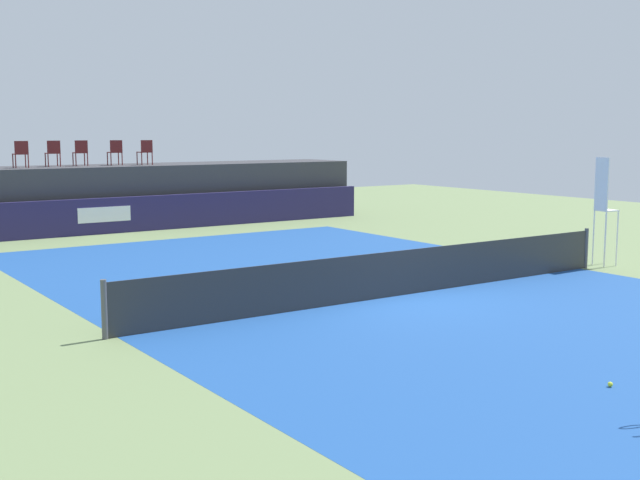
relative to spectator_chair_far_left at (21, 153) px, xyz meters
name	(u,v)px	position (x,y,z in m)	size (l,w,h in m)	color
ground_plane	(314,275)	(3.56, -12.01, -2.69)	(48.00, 48.00, 0.00)	#6B7F51
court_inner	(395,296)	(3.56, -15.01, -2.69)	(12.00, 22.00, 0.00)	#1C478C
sponsor_wall	(142,214)	(3.56, -1.51, -2.09)	(18.00, 0.22, 1.20)	#231E4C
spectator_platform	(123,196)	(3.56, 0.29, -1.59)	(18.00, 2.80, 2.20)	#38383D
spectator_chair_far_left	(21,153)	(0.00, 0.00, 0.00)	(0.45, 0.45, 0.89)	#561919
spectator_chair_left	(53,152)	(1.17, 0.37, 0.00)	(0.46, 0.46, 0.89)	#561919
spectator_chair_center	(81,152)	(2.14, 0.44, 0.00)	(0.47, 0.47, 0.89)	#561919
spectator_chair_right	(115,151)	(3.33, 0.27, 0.00)	(0.46, 0.46, 0.89)	#561919
spectator_chair_far_right	(145,151)	(4.33, -0.06, 0.00)	(0.45, 0.45, 0.89)	#561919
umpire_chair	(604,204)	(10.41, -15.00, -1.11)	(0.50, 0.50, 2.76)	white
tennis_net	(395,274)	(3.56, -15.01, -2.22)	(12.40, 0.02, 0.95)	#2D2D2D
net_post_near	(104,309)	(-2.64, -15.01, -2.19)	(0.10, 0.10, 1.00)	#4C4C51
net_post_far	(586,248)	(9.76, -15.01, -2.19)	(0.10, 0.10, 1.00)	#4C4C51
tennis_ball	(610,384)	(2.07, -21.33, -2.66)	(0.07, 0.07, 0.07)	#D8EA33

